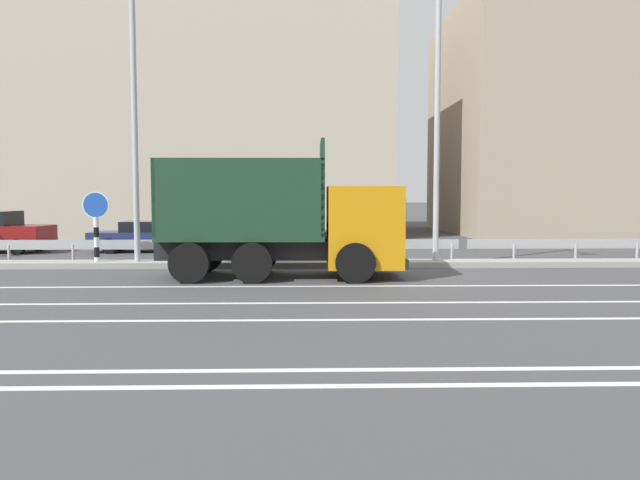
# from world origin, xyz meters

# --- Properties ---
(ground_plane) EXTENTS (320.00, 320.00, 0.00)m
(ground_plane) POSITION_xyz_m (0.00, 0.00, 0.00)
(ground_plane) COLOR #424244
(lane_strip_0) EXTENTS (55.12, 0.16, 0.01)m
(lane_strip_0) POSITION_xyz_m (-3.53, -2.44, 0.00)
(lane_strip_0) COLOR silver
(lane_strip_0) RESTS_ON ground_plane
(lane_strip_1) EXTENTS (55.12, 0.16, 0.01)m
(lane_strip_1) POSITION_xyz_m (-3.53, -4.82, 0.00)
(lane_strip_1) COLOR silver
(lane_strip_1) RESTS_ON ground_plane
(lane_strip_2) EXTENTS (55.12, 0.16, 0.01)m
(lane_strip_2) POSITION_xyz_m (-3.53, -6.60, 0.00)
(lane_strip_2) COLOR silver
(lane_strip_2) RESTS_ON ground_plane
(lane_strip_3) EXTENTS (55.12, 0.16, 0.01)m
(lane_strip_3) POSITION_xyz_m (-3.53, -9.83, 0.00)
(lane_strip_3) COLOR silver
(lane_strip_3) RESTS_ON ground_plane
(lane_strip_4) EXTENTS (55.12, 0.16, 0.01)m
(lane_strip_4) POSITION_xyz_m (-3.53, -10.51, 0.00)
(lane_strip_4) COLOR silver
(lane_strip_4) RESTS_ON ground_plane
(median_island) EXTENTS (30.32, 1.10, 0.18)m
(median_island) POSITION_xyz_m (0.00, 1.82, 0.09)
(median_island) COLOR gray
(median_island) RESTS_ON ground_plane
(median_guardrail) EXTENTS (55.12, 0.09, 0.78)m
(median_guardrail) POSITION_xyz_m (0.00, 2.92, 0.57)
(median_guardrail) COLOR #9EA0A5
(median_guardrail) RESTS_ON ground_plane
(dump_truck) EXTENTS (6.70, 2.79, 3.71)m
(dump_truck) POSITION_xyz_m (-2.68, -0.65, 1.31)
(dump_truck) COLOR orange
(dump_truck) RESTS_ON ground_plane
(median_road_sign) EXTENTS (0.82, 0.16, 2.36)m
(median_road_sign) POSITION_xyz_m (-9.34, 1.82, 1.28)
(median_road_sign) COLOR white
(median_road_sign) RESTS_ON ground_plane
(street_lamp_1) EXTENTS (0.70, 2.06, 8.98)m
(street_lamp_1) POSITION_xyz_m (-8.09, 1.69, 4.96)
(street_lamp_1) COLOR #ADADB2
(street_lamp_1) RESTS_ON ground_plane
(street_lamp_2) EXTENTS (0.71, 2.01, 8.60)m
(street_lamp_2) POSITION_xyz_m (1.35, 1.81, 4.76)
(street_lamp_2) COLOR #ADADB2
(street_lamp_2) RESTS_ON ground_plane
(parked_car_2) EXTENTS (4.72, 1.85, 1.22)m
(parked_car_2) POSITION_xyz_m (-8.94, 7.11, 0.64)
(parked_car_2) COLOR navy
(parked_car_2) RESTS_ON ground_plane
(parked_car_3) EXTENTS (3.97, 1.85, 1.26)m
(parked_car_3) POSITION_xyz_m (-3.46, 7.11, 0.65)
(parked_car_3) COLOR black
(parked_car_3) RESTS_ON ground_plane
(background_building_0) EXTENTS (21.08, 13.16, 12.69)m
(background_building_0) POSITION_xyz_m (-8.75, 19.84, 6.35)
(background_building_0) COLOR #B7AD99
(background_building_0) RESTS_ON ground_plane
(background_building_1) EXTENTS (15.40, 13.31, 13.01)m
(background_building_1) POSITION_xyz_m (13.53, 19.61, 6.51)
(background_building_1) COLOR tan
(background_building_1) RESTS_ON ground_plane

